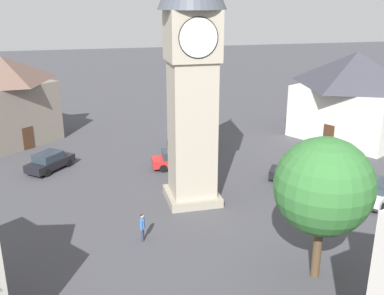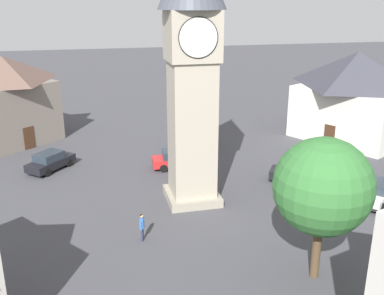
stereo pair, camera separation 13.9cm
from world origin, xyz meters
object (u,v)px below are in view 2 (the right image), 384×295
object	(u,v)px
car_blue_kerb	(297,173)
car_black_far	(50,161)
car_red_corner	(192,140)
tree	(323,187)
car_silver_kerb	(375,192)
pedestrian	(142,225)
building_terrace_right	(354,95)
clock_tower	(192,48)
building_hall_far	(7,100)
car_white_side	(177,159)

from	to	relation	value
car_blue_kerb	car_black_far	size ratio (longest dim) A/B	1.04
car_red_corner	tree	xyz separation A→B (m)	(1.34, -21.04, 4.14)
car_silver_kerb	pedestrian	xyz separation A→B (m)	(-16.22, -1.40, 0.25)
tree	building_terrace_right	world-z (taller)	building_terrace_right
clock_tower	building_hall_far	world-z (taller)	clock_tower
car_silver_kerb	car_red_corner	xyz separation A→B (m)	(-9.57, 14.17, 0.00)
clock_tower	car_blue_kerb	xyz separation A→B (m)	(8.49, 1.15, -9.64)
car_silver_kerb	car_red_corner	size ratio (longest dim) A/B	0.96
clock_tower	building_hall_far	xyz separation A→B (m)	(-13.95, 16.43, -6.14)
car_silver_kerb	pedestrian	size ratio (longest dim) A/B	2.52
car_blue_kerb	pedestrian	xyz separation A→B (m)	(-12.56, -5.82, 0.25)
car_black_far	tree	distance (m)	23.35
pedestrian	tree	world-z (taller)	tree
car_white_side	pedestrian	bearing A→B (deg)	-111.39
car_silver_kerb	car_black_far	distance (m)	24.87
building_hall_far	car_silver_kerb	bearing A→B (deg)	-37.06
car_white_side	building_hall_far	distance (m)	17.77
car_white_side	building_terrace_right	distance (m)	19.18
pedestrian	car_red_corner	bearing A→B (deg)	66.86
car_blue_kerb	building_terrace_right	size ratio (longest dim) A/B	0.34
car_red_corner	car_black_far	size ratio (longest dim) A/B	1.05
car_red_corner	tree	size ratio (longest dim) A/B	0.61
car_silver_kerb	car_black_far	world-z (taller)	same
clock_tower	building_hall_far	distance (m)	22.41
building_hall_far	tree	bearing A→B (deg)	-56.09
car_blue_kerb	building_hall_far	xyz separation A→B (m)	(-22.44, 15.28, 3.49)
building_hall_far	car_black_far	bearing A→B (deg)	-63.82
car_silver_kerb	pedestrian	world-z (taller)	pedestrian
building_terrace_right	tree	bearing A→B (deg)	-125.84
car_black_far	pedestrian	size ratio (longest dim) A/B	2.50
car_blue_kerb	car_silver_kerb	distance (m)	5.74
car_white_side	building_hall_far	bearing A→B (deg)	144.44
car_red_corner	building_hall_far	distance (m)	17.78
car_silver_kerb	pedestrian	distance (m)	16.28
clock_tower	car_black_far	size ratio (longest dim) A/B	4.23
clock_tower	tree	world-z (taller)	clock_tower
building_terrace_right	building_hall_far	world-z (taller)	building_terrace_right
car_blue_kerb	car_red_corner	bearing A→B (deg)	121.23
building_terrace_right	car_white_side	bearing A→B (deg)	-167.93
car_blue_kerb	car_white_side	bearing A→B (deg)	148.07
car_black_far	building_terrace_right	xyz separation A→B (m)	(28.55, 2.03, 3.62)
car_black_far	building_hall_far	bearing A→B (deg)	116.18
car_red_corner	tree	world-z (taller)	tree
car_silver_kerb	tree	distance (m)	11.49
tree	building_hall_far	xyz separation A→B (m)	(-17.87, 26.58, -0.64)
pedestrian	building_terrace_right	world-z (taller)	building_terrace_right
car_silver_kerb	building_hall_far	world-z (taller)	building_hall_far
tree	building_hall_far	size ratio (longest dim) A/B	0.71
car_blue_kerb	car_red_corner	world-z (taller)	same
clock_tower	car_silver_kerb	distance (m)	15.85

